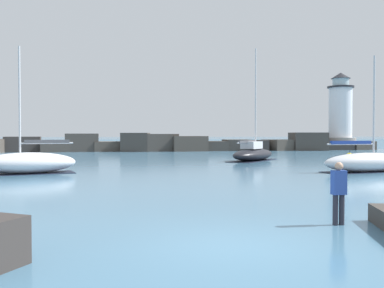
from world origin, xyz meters
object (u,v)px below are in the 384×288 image
at_px(mooring_buoy_orange_near, 44,158).
at_px(mooring_buoy_far_side, 349,157).
at_px(person_on_rocks, 339,190).
at_px(lighthouse, 340,117).
at_px(sailboat_moored_3, 367,162).
at_px(sailboat_moored_0, 28,163).
at_px(sailboat_moored_1, 253,153).

xyz_separation_m(mooring_buoy_orange_near, mooring_buoy_far_side, (25.97, -2.19, -0.01)).
distance_m(mooring_buoy_far_side, person_on_rocks, 28.11).
height_order(mooring_buoy_orange_near, mooring_buoy_far_side, mooring_buoy_orange_near).
relative_size(lighthouse, sailboat_moored_3, 1.59).
height_order(sailboat_moored_0, sailboat_moored_3, sailboat_moored_0).
distance_m(sailboat_moored_0, mooring_buoy_far_side, 26.47).
bearing_deg(sailboat_moored_1, sailboat_moored_0, -151.33).
bearing_deg(sailboat_moored_1, lighthouse, 47.55).
xyz_separation_m(sailboat_moored_0, sailboat_moored_3, (20.62, -2.54, -0.03)).
bearing_deg(mooring_buoy_far_side, mooring_buoy_orange_near, 175.17).
bearing_deg(sailboat_moored_3, sailboat_moored_0, 172.98).
distance_m(sailboat_moored_1, mooring_buoy_orange_near, 17.73).
distance_m(sailboat_moored_1, sailboat_moored_3, 12.40).
distance_m(lighthouse, mooring_buoy_orange_near, 45.50).
height_order(sailboat_moored_1, sailboat_moored_3, sailboat_moored_1).
xyz_separation_m(lighthouse, person_on_rocks, (-27.50, -49.21, -3.98)).
height_order(sailboat_moored_0, mooring_buoy_orange_near, sailboat_moored_0).
bearing_deg(mooring_buoy_orange_near, mooring_buoy_far_side, -4.83).
distance_m(sailboat_moored_0, sailboat_moored_1, 19.49).
height_order(sailboat_moored_3, person_on_rocks, sailboat_moored_3).
xyz_separation_m(lighthouse, sailboat_moored_3, (-17.83, -35.23, -4.28)).
height_order(sailboat_moored_1, person_on_rocks, sailboat_moored_1).
bearing_deg(lighthouse, mooring_buoy_orange_near, -149.65).
xyz_separation_m(sailboat_moored_1, mooring_buoy_far_side, (8.25, -1.73, -0.28)).
xyz_separation_m(sailboat_moored_0, mooring_buoy_far_side, (25.35, 7.62, -0.30)).
bearing_deg(sailboat_moored_0, sailboat_moored_3, -7.02).
height_order(lighthouse, mooring_buoy_far_side, lighthouse).
height_order(lighthouse, mooring_buoy_orange_near, lighthouse).
bearing_deg(sailboat_moored_3, person_on_rocks, -124.67).
bearing_deg(mooring_buoy_far_side, person_on_rocks, -120.82).
distance_m(lighthouse, sailboat_moored_0, 50.65).
bearing_deg(lighthouse, mooring_buoy_far_side, -117.59).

